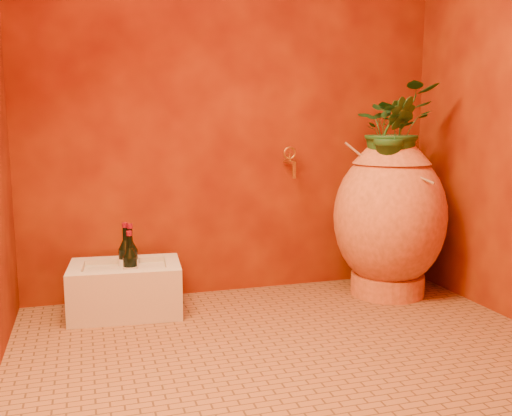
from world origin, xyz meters
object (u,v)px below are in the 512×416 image
object	(u,v)px
amphora	(390,217)
wall_tap	(291,161)
wine_bottle_a	(130,269)
wine_bottle_c	(131,262)
stone_basin	(126,290)
wine_bottle_b	(126,261)

from	to	relation	value
amphora	wall_tap	bearing A→B (deg)	154.31
wall_tap	amphora	bearing A→B (deg)	-25.69
wine_bottle_a	wall_tap	world-z (taller)	wall_tap
amphora	wine_bottle_c	world-z (taller)	amphora
wine_bottle_a	wine_bottle_c	xyz separation A→B (m)	(0.01, 0.13, 0.00)
amphora	wine_bottle_a	size ratio (longest dim) A/B	3.01
amphora	stone_basin	bearing A→B (deg)	176.33
wine_bottle_a	wine_bottle_c	world-z (taller)	wine_bottle_c
wine_bottle_a	stone_basin	bearing A→B (deg)	109.53
stone_basin	wine_bottle_c	world-z (taller)	wine_bottle_c
wine_bottle_a	wall_tap	bearing A→B (deg)	13.03
wine_bottle_a	wine_bottle_c	bearing A→B (deg)	84.10
wine_bottle_a	wine_bottle_b	size ratio (longest dim) A/B	0.94
wine_bottle_a	wine_bottle_b	xyz separation A→B (m)	(-0.01, 0.15, 0.01)
amphora	stone_basin	xyz separation A→B (m)	(-1.53, 0.10, -0.34)
wine_bottle_c	wall_tap	size ratio (longest dim) A/B	1.78
wine_bottle_b	wall_tap	bearing A→B (deg)	4.48
wine_bottle_a	wine_bottle_c	size ratio (longest dim) A/B	0.96
stone_basin	wine_bottle_c	distance (m)	0.16
stone_basin	wine_bottle_c	bearing A→B (deg)	59.93
amphora	wall_tap	xyz separation A→B (m)	(-0.53, 0.26, 0.32)
amphora	wine_bottle_c	size ratio (longest dim) A/B	2.89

